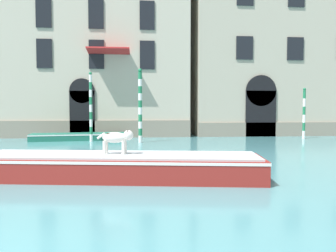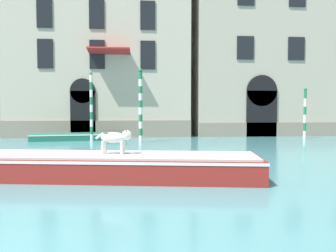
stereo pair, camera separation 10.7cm
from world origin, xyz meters
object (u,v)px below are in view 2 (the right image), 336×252
Objects in this scene: dog_on_deck at (116,138)px; boat_moored_near_palazzo at (80,136)px; boat_foreground at (117,165)px; mooring_pole_0 at (91,107)px; mooring_pole_4 at (141,105)px; mooring_pole_3 at (305,113)px.

dog_on_deck is 13.12m from boat_moored_near_palazzo.
mooring_pole_0 reaches higher than boat_foreground.
boat_foreground is 1.35× the size of boat_moored_near_palazzo.
boat_moored_near_palazzo is (-3.40, 12.63, -0.97)m from dog_on_deck.
mooring_pole_0 is 0.97× the size of mooring_pole_4.
boat_foreground is 1.96× the size of mooring_pole_0.
boat_moored_near_palazzo is 1.45× the size of mooring_pole_0.
mooring_pole_0 is at bearing 164.66° from mooring_pole_4.
boat_moored_near_palazzo is 5.04m from mooring_pole_4.
dog_on_deck is at bearing -78.04° from mooring_pole_0.
mooring_pole_4 is at bearing -15.34° from mooring_pole_0.
boat_moored_near_palazzo is at bearing 113.48° from boat_foreground.
mooring_pole_3 reaches higher than boat_moored_near_palazzo.
boat_foreground is at bearing -93.70° from mooring_pole_4.
mooring_pole_4 reaches higher than boat_moored_near_palazzo.
mooring_pole_0 reaches higher than mooring_pole_3.
boat_foreground is 17.28m from mooring_pole_3.
boat_moored_near_palazzo is (-3.43, 12.65, -0.15)m from boat_foreground.
mooring_pole_0 reaches higher than dog_on_deck.
dog_on_deck is 0.24× the size of mooring_pole_4.
mooring_pole_4 is (-11.47, -1.56, 0.52)m from mooring_pole_3.
dog_on_deck is 11.78m from mooring_pole_0.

